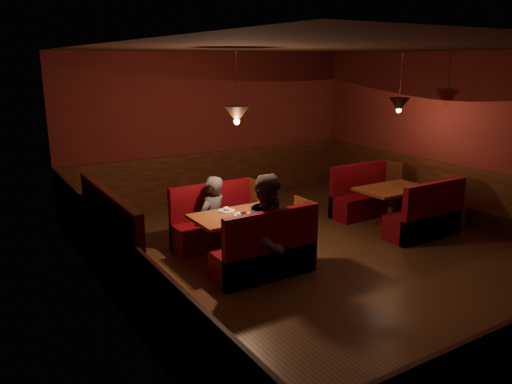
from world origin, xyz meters
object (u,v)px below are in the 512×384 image
main_table (239,225)px  second_bench_near (426,219)px  main_bench_far (216,225)px  diner_b (271,213)px  second_table (392,198)px  second_bench_far (364,199)px  diner_a (212,201)px  main_bench_near (267,255)px

main_table → second_bench_near: second_bench_near is taller
main_bench_far → diner_b: diner_b is taller
main_table → second_table: size_ratio=1.06×
second_bench_far → diner_a: size_ratio=0.90×
diner_a → diner_b: size_ratio=0.85×
main_table → main_bench_far: main_bench_far is taller
main_table → second_bench_near: bearing=-14.4°
main_bench_far → main_bench_near: (0.00, -1.42, 0.00)m
main_table → second_bench_near: 3.09m
main_bench_near → second_bench_near: bearing=-1.1°
main_bench_near → second_table: bearing=12.5°
main_table → main_bench_far: bearing=88.9°
main_bench_near → diner_a: 1.37m
second_table → diner_a: bearing=168.2°
main_bench_far → main_bench_near: size_ratio=1.00×
second_bench_far → diner_b: bearing=-155.1°
main_bench_far → main_bench_near: bearing=-90.0°
main_bench_near → main_table: bearing=91.1°
second_bench_near → diner_a: diner_a is taller
main_table → second_bench_far: 3.07m
second_bench_far → diner_a: bearing=-178.8°
main_bench_far → second_table: 3.05m
diner_a → diner_b: diner_b is taller
second_bench_far → main_bench_far: bearing=178.9°
diner_a → second_bench_far: bearing=156.7°
second_bench_far → diner_b: size_ratio=0.76×
diner_a → diner_b: (0.19, -1.28, 0.13)m
main_bench_near → diner_b: (0.07, 0.01, 0.56)m
second_bench_far → second_bench_near: same height
main_bench_near → diner_a: bearing=95.7°
main_bench_far → second_bench_near: 3.32m
second_bench_far → main_table: bearing=-167.7°
main_bench_near → second_bench_near: main_bench_near is taller
second_bench_near → diner_b: bearing=178.7°
main_bench_far → second_table: size_ratio=1.16×
main_bench_far → main_table: bearing=-91.1°
diner_b → second_bench_far: bearing=9.5°
second_bench_far → diner_a: diner_a is taller
main_bench_near → diner_b: diner_b is taller
second_table → diner_a: 3.15m
main_bench_far → diner_a: (-0.13, -0.13, 0.43)m
second_bench_near → second_bench_far: bearing=90.0°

